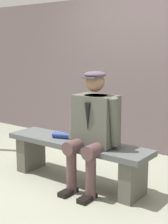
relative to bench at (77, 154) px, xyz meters
The scene contains 5 objects.
ground_plane 0.34m from the bench, ahead, with size 30.00×30.00×0.00m, color gray.
bench is the anchor object (origin of this frame).
seated_man 0.47m from the bench, 168.26° to the left, with size 0.63×0.59×1.30m.
rolled_magazine 0.29m from the bench, ahead, with size 0.07×0.07×0.21m, color navy.
stadium_wall 1.86m from the bench, 90.00° to the right, with size 12.00×0.24×2.30m, color #6B5C60.
Camera 1 is at (-2.33, 2.96, 1.55)m, focal length 54.63 mm.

